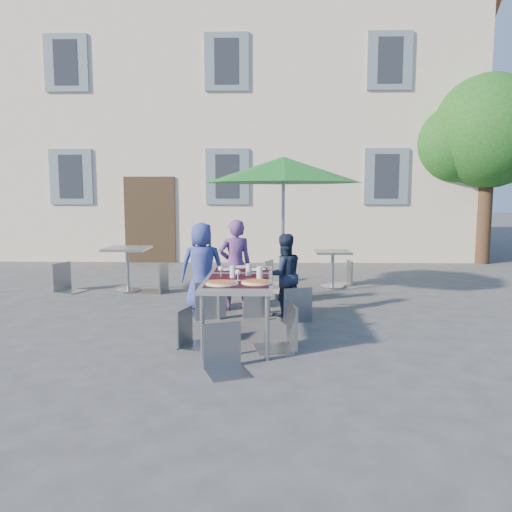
{
  "coord_description": "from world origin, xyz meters",
  "views": [
    {
      "loc": [
        1.06,
        -5.27,
        1.73
      ],
      "look_at": [
        0.88,
        1.58,
        0.89
      ],
      "focal_mm": 35.0,
      "sensor_mm": 36.0,
      "label": 1
    }
  ],
  "objects_px": {
    "patio_umbrella": "(283,171)",
    "cafe_table_1": "(333,264)",
    "chair_0": "(208,276)",
    "pizza_near_left": "(222,283)",
    "chair_3": "(191,305)",
    "chair_1": "(255,281)",
    "cafe_table_0": "(127,260)",
    "bg_chair_r_1": "(345,258)",
    "child_2": "(284,275)",
    "chair_2": "(295,283)",
    "pizza_near_right": "(257,282)",
    "child_0": "(202,267)",
    "chair_5": "(224,321)",
    "chair_4": "(283,299)",
    "bg_chair_l_0": "(65,260)",
    "bg_chair_r_0": "(158,261)",
    "dining_table": "(239,281)",
    "child_1": "(235,265)",
    "bg_chair_l_1": "(273,258)"
  },
  "relations": [
    {
      "from": "child_1",
      "to": "chair_3",
      "type": "xyz_separation_m",
      "value": [
        -0.38,
        -1.86,
        -0.2
      ]
    },
    {
      "from": "child_2",
      "to": "child_0",
      "type": "bearing_deg",
      "value": -32.75
    },
    {
      "from": "pizza_near_left",
      "to": "patio_umbrella",
      "type": "distance_m",
      "value": 3.37
    },
    {
      "from": "chair_5",
      "to": "bg_chair_r_1",
      "type": "xyz_separation_m",
      "value": [
        1.92,
        4.88,
        0.01
      ]
    },
    {
      "from": "chair_4",
      "to": "bg_chair_r_0",
      "type": "height_order",
      "value": "bg_chair_r_0"
    },
    {
      "from": "dining_table",
      "to": "cafe_table_0",
      "type": "xyz_separation_m",
      "value": [
        -2.18,
        2.84,
        -0.13
      ]
    },
    {
      "from": "pizza_near_right",
      "to": "chair_5",
      "type": "bearing_deg",
      "value": -112.85
    },
    {
      "from": "bg_chair_l_0",
      "to": "chair_0",
      "type": "bearing_deg",
      "value": -33.65
    },
    {
      "from": "chair_3",
      "to": "cafe_table_1",
      "type": "xyz_separation_m",
      "value": [
        2.08,
        3.71,
        -0.03
      ]
    },
    {
      "from": "chair_4",
      "to": "patio_umbrella",
      "type": "bearing_deg",
      "value": 88.6
    },
    {
      "from": "chair_1",
      "to": "bg_chair_l_0",
      "type": "xyz_separation_m",
      "value": [
        -3.47,
        1.77,
        0.07
      ]
    },
    {
      "from": "patio_umbrella",
      "to": "chair_2",
      "type": "bearing_deg",
      "value": -85.64
    },
    {
      "from": "bg_chair_r_0",
      "to": "bg_chair_r_1",
      "type": "height_order",
      "value": "bg_chair_r_0"
    },
    {
      "from": "chair_4",
      "to": "chair_5",
      "type": "bearing_deg",
      "value": -129.36
    },
    {
      "from": "bg_chair_l_0",
      "to": "bg_chair_r_0",
      "type": "relative_size",
      "value": 1.02
    },
    {
      "from": "chair_0",
      "to": "cafe_table_1",
      "type": "bearing_deg",
      "value": 49.04
    },
    {
      "from": "chair_1",
      "to": "cafe_table_1",
      "type": "relative_size",
      "value": 1.25
    },
    {
      "from": "pizza_near_left",
      "to": "chair_3",
      "type": "xyz_separation_m",
      "value": [
        -0.37,
        0.16,
        -0.29
      ]
    },
    {
      "from": "cafe_table_1",
      "to": "cafe_table_0",
      "type": "bearing_deg",
      "value": -172.65
    },
    {
      "from": "child_0",
      "to": "chair_3",
      "type": "height_order",
      "value": "child_0"
    },
    {
      "from": "bg_chair_l_0",
      "to": "bg_chair_l_1",
      "type": "relative_size",
      "value": 1.16
    },
    {
      "from": "patio_umbrella",
      "to": "cafe_table_1",
      "type": "height_order",
      "value": "patio_umbrella"
    },
    {
      "from": "pizza_near_right",
      "to": "bg_chair_r_1",
      "type": "height_order",
      "value": "bg_chair_r_1"
    },
    {
      "from": "bg_chair_l_0",
      "to": "bg_chair_l_1",
      "type": "distance_m",
      "value": 3.86
    },
    {
      "from": "child_2",
      "to": "chair_2",
      "type": "distance_m",
      "value": 0.37
    },
    {
      "from": "child_2",
      "to": "chair_3",
      "type": "bearing_deg",
      "value": 34.58
    },
    {
      "from": "cafe_table_0",
      "to": "bg_chair_r_1",
      "type": "relative_size",
      "value": 0.91
    },
    {
      "from": "pizza_near_left",
      "to": "bg_chair_l_0",
      "type": "distance_m",
      "value": 4.62
    },
    {
      "from": "chair_2",
      "to": "cafe_table_1",
      "type": "relative_size",
      "value": 1.33
    },
    {
      "from": "pizza_near_right",
      "to": "bg_chair_l_1",
      "type": "relative_size",
      "value": 0.41
    },
    {
      "from": "chair_0",
      "to": "chair_2",
      "type": "relative_size",
      "value": 1.09
    },
    {
      "from": "child_1",
      "to": "bg_chair_l_0",
      "type": "bearing_deg",
      "value": -39.48
    },
    {
      "from": "child_0",
      "to": "chair_4",
      "type": "xyz_separation_m",
      "value": [
        1.17,
        -1.87,
        -0.1
      ]
    },
    {
      "from": "chair_0",
      "to": "pizza_near_left",
      "type": "bearing_deg",
      "value": -77.5
    },
    {
      "from": "bg_chair_r_1",
      "to": "cafe_table_0",
      "type": "bearing_deg",
      "value": -167.96
    },
    {
      "from": "chair_2",
      "to": "cafe_table_0",
      "type": "relative_size",
      "value": 1.16
    },
    {
      "from": "chair_1",
      "to": "bg_chair_r_1",
      "type": "bearing_deg",
      "value": 57.46
    },
    {
      "from": "chair_5",
      "to": "dining_table",
      "type": "bearing_deg",
      "value": 86.2
    },
    {
      "from": "chair_1",
      "to": "chair_5",
      "type": "bearing_deg",
      "value": -96.07
    },
    {
      "from": "child_0",
      "to": "chair_3",
      "type": "bearing_deg",
      "value": 87.83
    },
    {
      "from": "chair_1",
      "to": "cafe_table_1",
      "type": "xyz_separation_m",
      "value": [
        1.39,
        2.25,
        -0.05
      ]
    },
    {
      "from": "child_1",
      "to": "chair_1",
      "type": "distance_m",
      "value": 0.54
    },
    {
      "from": "bg_chair_r_0",
      "to": "pizza_near_right",
      "type": "bearing_deg",
      "value": -60.64
    },
    {
      "from": "child_1",
      "to": "bg_chair_r_0",
      "type": "xyz_separation_m",
      "value": [
        -1.48,
        1.35,
        -0.11
      ]
    },
    {
      "from": "dining_table",
      "to": "chair_4",
      "type": "distance_m",
      "value": 0.7
    },
    {
      "from": "dining_table",
      "to": "bg_chair_l_0",
      "type": "xyz_separation_m",
      "value": [
        -3.31,
        2.84,
        -0.12
      ]
    },
    {
      "from": "chair_2",
      "to": "cafe_table_1",
      "type": "height_order",
      "value": "chair_2"
    },
    {
      "from": "chair_3",
      "to": "child_0",
      "type": "bearing_deg",
      "value": 93.67
    },
    {
      "from": "child_2",
      "to": "chair_2",
      "type": "height_order",
      "value": "child_2"
    },
    {
      "from": "chair_3",
      "to": "chair_1",
      "type": "bearing_deg",
      "value": 64.63
    }
  ]
}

